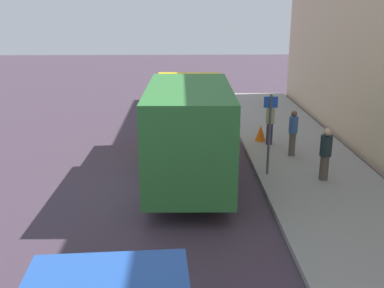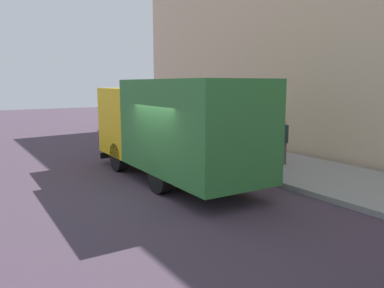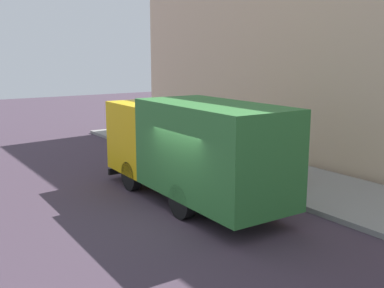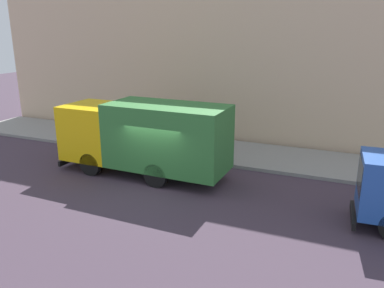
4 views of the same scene
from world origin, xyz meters
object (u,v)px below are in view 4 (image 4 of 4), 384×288
Objects in this scene: pedestrian_standing at (153,128)px; pedestrian_walking at (125,127)px; pedestrian_third at (197,131)px; large_utility_truck at (144,135)px; traffic_cone_orange at (115,138)px; street_sign_post at (173,124)px.

pedestrian_walking is at bearing -10.13° from pedestrian_standing.
pedestrian_third is (1.01, -3.80, -0.04)m from pedestrian_walking.
large_utility_truck reaches higher than pedestrian_walking.
large_utility_truck reaches higher than pedestrian_standing.
pedestrian_third is at bearing 166.42° from pedestrian_walking.
large_utility_truck is 4.39m from pedestrian_third.
large_utility_truck is at bearing -129.93° from traffic_cone_orange.
large_utility_truck is 4.85m from traffic_cone_orange.
traffic_cone_orange is at bearing -8.60° from pedestrian_standing.
pedestrian_walking reaches higher than traffic_cone_orange.
large_utility_truck is 4.57× the size of pedestrian_third.
street_sign_post is at bearing -2.81° from large_utility_truck.
street_sign_post is (-0.42, -3.76, 1.24)m from traffic_cone_orange.
pedestrian_standing is at bearing 65.38° from pedestrian_third.
pedestrian_third is at bearing -73.57° from traffic_cone_orange.
pedestrian_standing reaches higher than traffic_cone_orange.
large_utility_truck is at bearing 175.95° from street_sign_post.
street_sign_post is (-0.69, -3.25, 0.64)m from pedestrian_walking.
pedestrian_walking is 0.65× the size of street_sign_post.
large_utility_truck is at bearing 135.24° from pedestrian_third.
large_utility_truck is at bearing 81.50° from pedestrian_standing.
pedestrian_walking is 2.67× the size of traffic_cone_orange.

